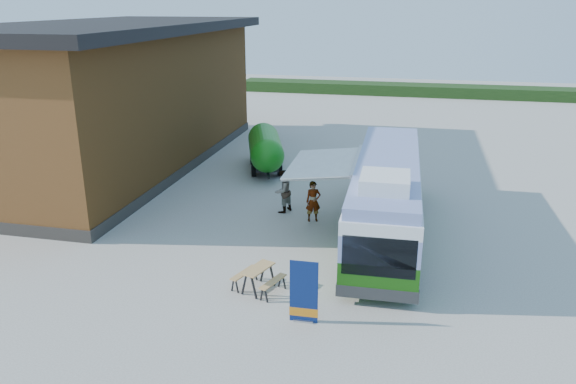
% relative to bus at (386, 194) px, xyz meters
% --- Properties ---
extents(ground, '(100.00, 100.00, 0.00)m').
position_rel_bus_xyz_m(ground, '(-4.03, -3.21, -1.66)').
color(ground, '#BCB7AD').
rests_on(ground, ground).
extents(barn, '(9.60, 21.20, 7.50)m').
position_rel_bus_xyz_m(barn, '(-14.53, 6.79, 1.93)').
color(barn, brown).
rests_on(barn, ground).
extents(hedge, '(40.00, 3.00, 1.00)m').
position_rel_bus_xyz_m(hedge, '(3.97, 34.79, -1.16)').
color(hedge, '#264419').
rests_on(hedge, ground).
extents(bus, '(2.65, 11.34, 3.47)m').
position_rel_bus_xyz_m(bus, '(0.00, 0.00, 0.00)').
color(bus, '#1A6410').
rests_on(bus, ground).
extents(awning, '(2.71, 4.31, 0.52)m').
position_rel_bus_xyz_m(awning, '(-2.22, 0.12, 0.86)').
color(awning, white).
rests_on(awning, ground).
extents(banner, '(0.81, 0.19, 1.86)m').
position_rel_bus_xyz_m(banner, '(-1.80, -6.70, -0.90)').
color(banner, navy).
rests_on(banner, ground).
extents(picnic_table, '(1.65, 1.56, 0.76)m').
position_rel_bus_xyz_m(picnic_table, '(-3.52, -5.23, -1.09)').
color(picnic_table, tan).
rests_on(picnic_table, ground).
extents(person_a, '(0.72, 0.60, 1.68)m').
position_rel_bus_xyz_m(person_a, '(-2.92, 0.85, -0.82)').
color(person_a, '#999999').
rests_on(person_a, ground).
extents(person_b, '(1.02, 1.11, 1.84)m').
position_rel_bus_xyz_m(person_b, '(-4.37, 1.59, -0.74)').
color(person_b, '#999999').
rests_on(person_b, ground).
extents(slurry_tanker, '(2.87, 5.54, 2.13)m').
position_rel_bus_xyz_m(slurry_tanker, '(-6.71, 7.50, -0.43)').
color(slurry_tanker, '#177916').
rests_on(slurry_tanker, ground).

